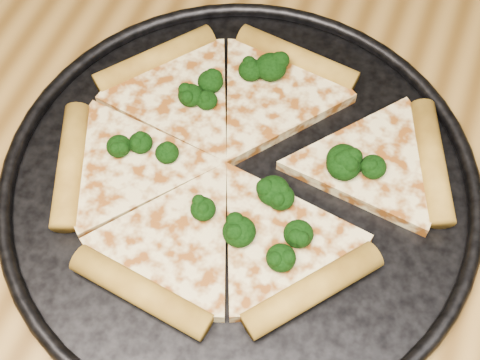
% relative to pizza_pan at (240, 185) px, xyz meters
% --- Properties ---
extents(pizza_pan, '(0.42, 0.42, 0.02)m').
position_rel_pizza_pan_xyz_m(pizza_pan, '(0.00, 0.00, 0.00)').
color(pizza_pan, black).
rests_on(pizza_pan, dining_table).
extents(pizza, '(0.36, 0.31, 0.02)m').
position_rel_pizza_pan_xyz_m(pizza, '(-0.01, 0.01, 0.01)').
color(pizza, beige).
rests_on(pizza, pizza_pan).
extents(broccoli_florets, '(0.23, 0.20, 0.02)m').
position_rel_pizza_pan_xyz_m(broccoli_florets, '(0.01, 0.02, 0.02)').
color(broccoli_florets, black).
rests_on(broccoli_florets, pizza).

